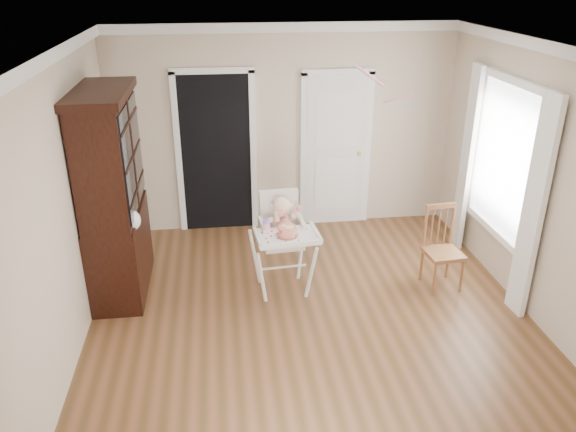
{
  "coord_description": "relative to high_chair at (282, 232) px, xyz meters",
  "views": [
    {
      "loc": [
        -0.86,
        -4.64,
        3.33
      ],
      "look_at": [
        -0.18,
        0.64,
        0.94
      ],
      "focal_mm": 35.0,
      "sensor_mm": 36.0,
      "label": 1
    }
  ],
  "objects": [
    {
      "name": "sippy_cup",
      "position": [
        -0.18,
        -0.16,
        0.16
      ],
      "size": [
        0.07,
        0.07,
        0.18
      ],
      "rotation": [
        0.0,
        0.0,
        0.08
      ],
      "color": "#FF9BBD",
      "rests_on": "high_chair"
    },
    {
      "name": "wall_left",
      "position": [
        -2.02,
        -0.74,
        0.64
      ],
      "size": [
        0.0,
        5.0,
        5.0
      ],
      "primitive_type": "plane",
      "rotation": [
        1.57,
        0.0,
        1.57
      ],
      "color": "beige",
      "rests_on": "floor"
    },
    {
      "name": "floor",
      "position": [
        0.23,
        -0.74,
        -0.71
      ],
      "size": [
        5.0,
        5.0,
        0.0
      ],
      "primitive_type": "plane",
      "color": "#54391D",
      "rests_on": "ground"
    },
    {
      "name": "cake",
      "position": [
        0.02,
        -0.27,
        0.14
      ],
      "size": [
        0.24,
        0.24,
        0.11
      ],
      "color": "silver",
      "rests_on": "high_chair"
    },
    {
      "name": "baby",
      "position": [
        -0.0,
        0.03,
        0.15
      ],
      "size": [
        0.33,
        0.25,
        0.47
      ],
      "rotation": [
        0.0,
        0.0,
        0.08
      ],
      "color": "beige",
      "rests_on": "high_chair"
    },
    {
      "name": "crown_molding",
      "position": [
        0.23,
        -0.74,
        1.93
      ],
      "size": [
        4.5,
        5.0,
        0.12
      ],
      "primitive_type": null,
      "color": "white",
      "rests_on": "ceiling"
    },
    {
      "name": "china_cabinet",
      "position": [
        -1.75,
        0.27,
        0.41
      ],
      "size": [
        0.59,
        1.32,
        2.23
      ],
      "color": "black",
      "rests_on": "floor"
    },
    {
      "name": "dining_chair",
      "position": [
        1.78,
        -0.11,
        -0.27
      ],
      "size": [
        0.41,
        0.41,
        0.94
      ],
      "rotation": [
        0.0,
        0.0,
        0.09
      ],
      "color": "brown",
      "rests_on": "floor"
    },
    {
      "name": "wall_right",
      "position": [
        2.48,
        -0.74,
        0.64
      ],
      "size": [
        0.0,
        5.0,
        5.0
      ],
      "primitive_type": "plane",
      "rotation": [
        1.57,
        0.0,
        -1.57
      ],
      "color": "beige",
      "rests_on": "floor"
    },
    {
      "name": "closet_door",
      "position": [
        0.93,
        1.74,
        0.31
      ],
      "size": [
        0.96,
        0.09,
        2.13
      ],
      "color": "white",
      "rests_on": "wall_back"
    },
    {
      "name": "streamer",
      "position": [
        0.94,
        0.26,
        1.59
      ],
      "size": [
        0.21,
        0.46,
        0.15
      ],
      "primitive_type": null,
      "rotation": [
        0.26,
        0.0,
        0.39
      ],
      "color": "pink",
      "rests_on": "ceiling"
    },
    {
      "name": "doorway",
      "position": [
        -0.67,
        1.75,
        0.4
      ],
      "size": [
        1.06,
        0.05,
        2.22
      ],
      "color": "black",
      "rests_on": "wall_back"
    },
    {
      "name": "ceiling",
      "position": [
        0.23,
        -0.74,
        1.99
      ],
      "size": [
        5.0,
        5.0,
        0.0
      ],
      "primitive_type": "plane",
      "rotation": [
        3.14,
        0.0,
        0.0
      ],
      "color": "white",
      "rests_on": "wall_back"
    },
    {
      "name": "high_chair",
      "position": [
        0.0,
        0.0,
        0.0
      ],
      "size": [
        0.71,
        0.86,
        1.15
      ],
      "rotation": [
        0.0,
        0.0,
        0.08
      ],
      "color": "white",
      "rests_on": "floor"
    },
    {
      "name": "window_right",
      "position": [
        2.41,
        0.06,
        0.58
      ],
      "size": [
        0.13,
        1.84,
        2.3
      ],
      "color": "white",
      "rests_on": "wall_right"
    },
    {
      "name": "wall_back",
      "position": [
        0.23,
        1.76,
        0.64
      ],
      "size": [
        4.5,
        0.0,
        4.5
      ],
      "primitive_type": "plane",
      "rotation": [
        1.57,
        0.0,
        0.0
      ],
      "color": "beige",
      "rests_on": "floor"
    }
  ]
}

